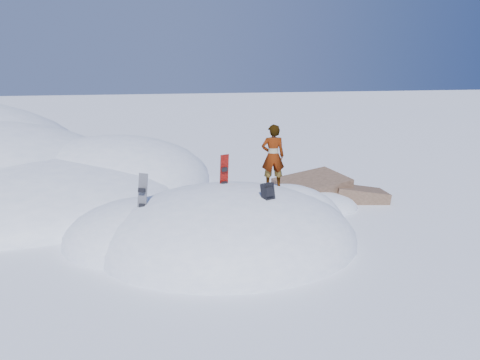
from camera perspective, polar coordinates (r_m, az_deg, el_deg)
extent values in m
plane|color=white|center=(12.76, -1.39, -7.50)|extent=(120.00, 120.00, 0.00)
ellipsoid|color=white|center=(12.76, -1.39, -7.50)|extent=(7.00, 6.00, 3.00)
ellipsoid|color=white|center=(13.15, -11.42, -7.12)|extent=(4.40, 4.00, 2.20)
ellipsoid|color=white|center=(13.89, 5.38, -5.72)|extent=(3.60, 3.20, 2.50)
ellipsoid|color=white|center=(17.76, -23.89, -2.44)|extent=(10.00, 9.00, 2.80)
ellipsoid|color=white|center=(19.79, -15.35, -0.08)|extent=(8.00, 8.00, 3.60)
ellipsoid|color=white|center=(16.72, -22.91, -3.33)|extent=(6.00, 5.00, 1.80)
cube|color=brown|center=(16.75, 8.72, -1.95)|extent=(2.82, 2.41, 1.62)
cube|color=brown|center=(17.07, 14.21, -2.62)|extent=(2.16, 1.80, 1.33)
cube|color=brown|center=(18.07, 9.19, -1.10)|extent=(2.08, 2.01, 1.10)
ellipsoid|color=white|center=(15.75, 8.59, -3.38)|extent=(3.20, 2.40, 1.00)
cube|color=red|center=(12.90, -1.97, 0.20)|extent=(0.28, 0.21, 1.36)
cube|color=black|center=(12.78, -1.93, 1.32)|extent=(0.19, 0.15, 0.11)
cube|color=black|center=(12.88, -1.92, -0.45)|extent=(0.19, 0.15, 0.11)
cube|color=black|center=(12.21, -11.84, -2.40)|extent=(0.36, 0.37, 1.36)
cube|color=black|center=(12.09, -11.90, -1.22)|extent=(0.20, 0.18, 0.12)
cube|color=black|center=(12.20, -11.80, -3.09)|extent=(0.20, 0.18, 0.12)
cube|color=black|center=(11.74, 3.39, -1.38)|extent=(0.38, 0.37, 0.44)
cube|color=black|center=(11.62, 3.55, -1.46)|extent=(0.24, 0.21, 0.24)
cylinder|color=black|center=(11.59, 3.10, -1.03)|extent=(0.03, 0.16, 0.30)
cylinder|color=black|center=(11.64, 3.97, -0.98)|extent=(0.03, 0.16, 0.30)
cube|color=black|center=(10.93, -11.23, -11.12)|extent=(0.69, 0.53, 0.17)
cube|color=black|center=(11.07, -9.75, -10.26)|extent=(0.41, 0.36, 0.12)
imported|color=slate|center=(13.25, 4.04, 2.90)|extent=(0.71, 0.51, 1.81)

